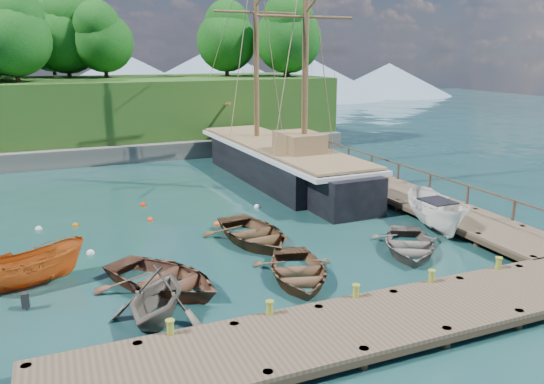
{
  "coord_description": "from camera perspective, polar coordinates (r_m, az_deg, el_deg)",
  "views": [
    {
      "loc": [
        -6.49,
        -18.47,
        8.27
      ],
      "look_at": [
        2.56,
        3.25,
        2.0
      ],
      "focal_mm": 35.0,
      "sensor_mm": 36.0,
      "label": 1
    }
  ],
  "objects": [
    {
      "name": "mooring_buoy_1",
      "position": [
        27.45,
        -12.94,
        -3.01
      ],
      "size": [
        0.33,
        0.33,
        0.33
      ],
      "primitive_type": "sphere",
      "color": "red",
      "rests_on": "ground"
    },
    {
      "name": "bollard_2",
      "position": [
        17.87,
        8.91,
        -12.85
      ],
      "size": [
        0.26,
        0.26,
        0.45
      ],
      "primitive_type": "cylinder",
      "color": "olive",
      "rests_on": "ground"
    },
    {
      "name": "rowboat_4",
      "position": [
        23.86,
        -2.03,
        -5.37
      ],
      "size": [
        4.08,
        5.34,
        1.03
      ],
      "primitive_type": "imported",
      "rotation": [
        0.0,
        0.0,
        0.11
      ],
      "color": "brown",
      "rests_on": "ground"
    },
    {
      "name": "rowboat_0",
      "position": [
        19.76,
        -11.58,
        -10.15
      ],
      "size": [
        5.68,
        6.08,
        1.02
      ],
      "primitive_type": "imported",
      "rotation": [
        0.0,
        0.0,
        0.59
      ],
      "color": "brown",
      "rests_on": "ground"
    },
    {
      "name": "dock_near",
      "position": [
        16.64,
        11.54,
        -13.51
      ],
      "size": [
        20.0,
        3.2,
        1.1
      ],
      "color": "brown",
      "rests_on": "ground"
    },
    {
      "name": "mooring_buoy_4",
      "position": [
        27.67,
        -20.39,
        -3.44
      ],
      "size": [
        0.3,
        0.3,
        0.3
      ],
      "primitive_type": "sphere",
      "color": "#D15A00",
      "rests_on": "ground"
    },
    {
      "name": "rowboat_3",
      "position": [
        23.41,
        14.47,
        -6.26
      ],
      "size": [
        4.95,
        5.39,
        0.91
      ],
      "primitive_type": "imported",
      "rotation": [
        0.0,
        0.0,
        -0.53
      ],
      "color": "#695F58",
      "rests_on": "ground"
    },
    {
      "name": "bollard_3",
      "position": [
        19.47,
        16.61,
        -10.88
      ],
      "size": [
        0.26,
        0.26,
        0.45
      ],
      "primitive_type": "cylinder",
      "color": "olive",
      "rests_on": "ground"
    },
    {
      "name": "motorboat_orange",
      "position": [
        21.51,
        -24.48,
        -9.12
      ],
      "size": [
        4.34,
        2.56,
        1.58
      ],
      "primitive_type": "imported",
      "rotation": [
        0.0,
        0.0,
        1.84
      ],
      "color": "#BD571A",
      "rests_on": "ground"
    },
    {
      "name": "mooring_buoy_6",
      "position": [
        27.77,
        -23.8,
        -3.72
      ],
      "size": [
        0.33,
        0.33,
        0.33
      ],
      "primitive_type": "sphere",
      "color": "silver",
      "rests_on": "ground"
    },
    {
      "name": "cabin_boat_white",
      "position": [
        26.63,
        17.16,
        -3.87
      ],
      "size": [
        3.13,
        5.28,
        1.91
      ],
      "primitive_type": "imported",
      "rotation": [
        0.0,
        0.0,
        -0.27
      ],
      "color": "white",
      "rests_on": "ground"
    },
    {
      "name": "schooner",
      "position": [
        34.99,
        0.7,
        2.97
      ],
      "size": [
        5.21,
        25.67,
        18.48
      ],
      "rotation": [
        0.0,
        0.0,
        0.04
      ],
      "color": "black",
      "rests_on": "ground"
    },
    {
      "name": "bollard_0",
      "position": [
        15.92,
        -10.74,
        -16.68
      ],
      "size": [
        0.26,
        0.26,
        0.45
      ],
      "primitive_type": "cylinder",
      "color": "olive",
      "rests_on": "ground"
    },
    {
      "name": "bollard_4",
      "position": [
        21.38,
        22.96,
        -9.09
      ],
      "size": [
        0.26,
        0.26,
        0.45
      ],
      "primitive_type": "cylinder",
      "color": "olive",
      "rests_on": "ground"
    },
    {
      "name": "mooring_buoy_5",
      "position": [
        30.14,
        -13.69,
        -1.44
      ],
      "size": [
        0.32,
        0.32,
        0.32
      ],
      "primitive_type": "sphere",
      "color": "red",
      "rests_on": "ground"
    },
    {
      "name": "distant_ridge",
      "position": [
        89.21,
        -16.0,
        11.84
      ],
      "size": [
        117.0,
        40.0,
        10.0
      ],
      "color": "#728CA5",
      "rests_on": "ground"
    },
    {
      "name": "mooring_buoy_7",
      "position": [
        24.24,
        1.2,
        -5.03
      ],
      "size": [
        0.29,
        0.29,
        0.29
      ],
      "primitive_type": "sphere",
      "color": "#D03100",
      "rests_on": "ground"
    },
    {
      "name": "bollard_1",
      "position": [
        16.65,
        -0.26,
        -14.86
      ],
      "size": [
        0.26,
        0.26,
        0.45
      ],
      "primitive_type": "cylinder",
      "color": "olive",
      "rests_on": "ground"
    },
    {
      "name": "rowboat_2",
      "position": [
        20.11,
        2.78,
        -9.38
      ],
      "size": [
        4.25,
        5.12,
        0.92
      ],
      "primitive_type": "imported",
      "rotation": [
        0.0,
        0.0,
        -0.27
      ],
      "color": "brown",
      "rests_on": "ground"
    },
    {
      "name": "rowboat_1",
      "position": [
        17.74,
        -12.22,
        -13.23
      ],
      "size": [
        4.37,
        4.57,
        1.87
      ],
      "primitive_type": "imported",
      "rotation": [
        0.0,
        0.0,
        -0.49
      ],
      "color": "#635C51",
      "rests_on": "ground"
    },
    {
      "name": "mooring_buoy_3",
      "position": [
        28.96,
        -1.63,
        -1.68
      ],
      "size": [
        0.33,
        0.33,
        0.33
      ],
      "primitive_type": "sphere",
      "color": "white",
      "rests_on": "ground"
    },
    {
      "name": "dock_east",
      "position": [
        32.15,
        12.23,
        0.47
      ],
      "size": [
        3.2,
        24.0,
        1.1
      ],
      "color": "brown",
      "rests_on": "ground"
    },
    {
      "name": "mooring_buoy_0",
      "position": [
        23.74,
        -18.93,
        -6.31
      ],
      "size": [
        0.35,
        0.35,
        0.35
      ],
      "primitive_type": "sphere",
      "color": "silver",
      "rests_on": "ground"
    },
    {
      "name": "ground",
      "position": [
        21.25,
        -3.03,
        -8.0
      ],
      "size": [
        160.0,
        160.0,
        0.0
      ],
      "primitive_type": "plane",
      "color": "#193A36",
      "rests_on": "ground"
    },
    {
      "name": "mooring_buoy_2",
      "position": [
        26.24,
        -5.96,
        -3.54
      ],
      "size": [
        0.32,
        0.32,
        0.32
      ],
      "primitive_type": "sphere",
      "color": "#F84E17",
      "rests_on": "ground"
    }
  ]
}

